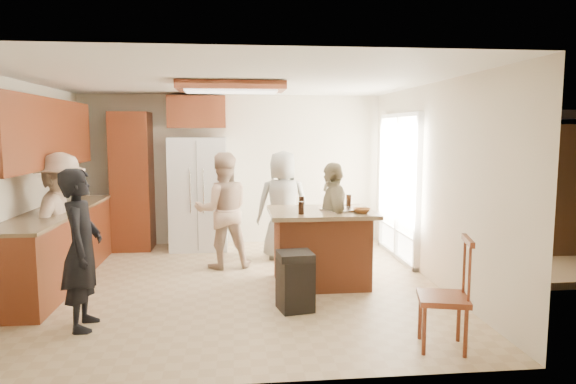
{
  "coord_description": "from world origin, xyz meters",
  "views": [
    {
      "loc": [
        0.02,
        -6.19,
        1.9
      ],
      "look_at": [
        0.69,
        0.08,
        1.15
      ],
      "focal_mm": 32.0,
      "sensor_mm": 36.0,
      "label": 1
    }
  ],
  "objects": [
    {
      "name": "room_shell",
      "position": [
        4.37,
        1.64,
        0.87
      ],
      "size": [
        8.0,
        5.2,
        5.0
      ],
      "color": "tan",
      "rests_on": "ground"
    },
    {
      "name": "person_front_left",
      "position": [
        -1.44,
        -1.2,
        0.78
      ],
      "size": [
        0.45,
        0.59,
        1.55
      ],
      "primitive_type": "imported",
      "rotation": [
        0.0,
        0.0,
        1.63
      ],
      "color": "black",
      "rests_on": "ground"
    },
    {
      "name": "person_behind_left",
      "position": [
        -0.14,
        0.9,
        0.81
      ],
      "size": [
        0.84,
        0.59,
        1.61
      ],
      "primitive_type": "imported",
      "rotation": [
        0.0,
        0.0,
        3.28
      ],
      "color": "tan",
      "rests_on": "ground"
    },
    {
      "name": "person_behind_right",
      "position": [
        0.74,
        1.31,
        0.81
      ],
      "size": [
        0.79,
        0.52,
        1.62
      ],
      "primitive_type": "imported",
      "rotation": [
        0.0,
        0.0,
        3.13
      ],
      "color": "gray",
      "rests_on": "ground"
    },
    {
      "name": "person_side_right",
      "position": [
        1.25,
        0.05,
        0.76
      ],
      "size": [
        0.48,
        0.9,
        1.52
      ],
      "primitive_type": "imported",
      "rotation": [
        0.0,
        0.0,
        -1.59
      ],
      "color": "tan",
      "rests_on": "ground"
    },
    {
      "name": "person_counter",
      "position": [
        -2.05,
        0.15,
        0.82
      ],
      "size": [
        0.54,
        1.09,
        1.65
      ],
      "primitive_type": "imported",
      "rotation": [
        0.0,
        0.0,
        1.52
      ],
      "color": "tan",
      "rests_on": "ground"
    },
    {
      "name": "left_cabinetry",
      "position": [
        -2.24,
        0.4,
        0.96
      ],
      "size": [
        0.64,
        3.0,
        2.3
      ],
      "color": "maroon",
      "rests_on": "ground"
    },
    {
      "name": "back_wall_units",
      "position": [
        -1.33,
        2.2,
        1.38
      ],
      "size": [
        1.8,
        0.6,
        2.45
      ],
      "color": "maroon",
      "rests_on": "ground"
    },
    {
      "name": "refrigerator",
      "position": [
        -0.55,
        2.12,
        0.9
      ],
      "size": [
        0.9,
        0.76,
        1.8
      ],
      "color": "white",
      "rests_on": "ground"
    },
    {
      "name": "kitchen_island",
      "position": [
        1.09,
        -0.02,
        0.47
      ],
      "size": [
        1.28,
        1.03,
        0.93
      ],
      "color": "brown",
      "rests_on": "ground"
    },
    {
      "name": "island_items",
      "position": [
        1.32,
        -0.09,
        0.96
      ],
      "size": [
        0.9,
        0.73,
        0.15
      ],
      "color": "silver",
      "rests_on": "kitchen_island"
    },
    {
      "name": "trash_bin",
      "position": [
        0.65,
        -0.93,
        0.32
      ],
      "size": [
        0.4,
        0.4,
        0.63
      ],
      "color": "black",
      "rests_on": "ground"
    },
    {
      "name": "spindle_chair",
      "position": [
        1.84,
        -2.03,
        0.45
      ],
      "size": [
        0.51,
        0.51,
        0.99
      ],
      "color": "maroon",
      "rests_on": "ground"
    }
  ]
}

